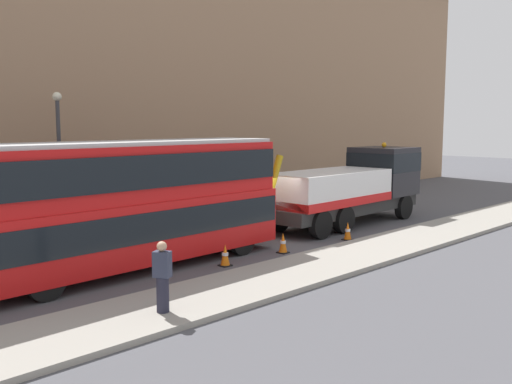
% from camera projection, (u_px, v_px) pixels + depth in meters
% --- Properties ---
extents(ground_plane, '(120.00, 120.00, 0.00)m').
position_uv_depth(ground_plane, '(262.00, 241.00, 22.35)').
color(ground_plane, '#4C4C51').
extents(near_kerb, '(60.00, 2.80, 0.15)m').
position_uv_depth(near_kerb, '(350.00, 256.00, 19.38)').
color(near_kerb, gray).
rests_on(near_kerb, ground_plane).
extents(building_facade, '(60.00, 1.50, 16.00)m').
position_uv_depth(building_facade, '(138.00, 51.00, 27.33)').
color(building_facade, '#9E7A5B').
rests_on(building_facade, ground_plane).
extents(recovery_tow_truck, '(10.18, 2.88, 3.67)m').
position_uv_depth(recovery_tow_truck, '(352.00, 186.00, 25.95)').
color(recovery_tow_truck, '#2D2D2D').
rests_on(recovery_tow_truck, ground_plane).
extents(double_decker_bus, '(11.10, 2.85, 4.06)m').
position_uv_depth(double_decker_bus, '(128.00, 200.00, 17.63)').
color(double_decker_bus, red).
rests_on(double_decker_bus, ground_plane).
extents(pedestrian_onlooker, '(0.42, 0.48, 1.71)m').
position_uv_depth(pedestrian_onlooker, '(162.00, 278.00, 13.38)').
color(pedestrian_onlooker, '#232333').
rests_on(pedestrian_onlooker, near_kerb).
extents(traffic_cone_near_bus, '(0.36, 0.36, 0.72)m').
position_uv_depth(traffic_cone_near_bus, '(225.00, 256.00, 18.36)').
color(traffic_cone_near_bus, orange).
rests_on(traffic_cone_near_bus, ground_plane).
extents(traffic_cone_midway, '(0.36, 0.36, 0.72)m').
position_uv_depth(traffic_cone_midway, '(283.00, 244.00, 20.20)').
color(traffic_cone_midway, orange).
rests_on(traffic_cone_midway, ground_plane).
extents(traffic_cone_near_truck, '(0.36, 0.36, 0.72)m').
position_uv_depth(traffic_cone_near_truck, '(348.00, 232.00, 22.42)').
color(traffic_cone_near_truck, orange).
rests_on(traffic_cone_near_truck, ground_plane).
extents(street_lamp, '(0.36, 0.36, 5.83)m').
position_uv_depth(street_lamp, '(59.00, 152.00, 22.68)').
color(street_lamp, '#38383D').
rests_on(street_lamp, ground_plane).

